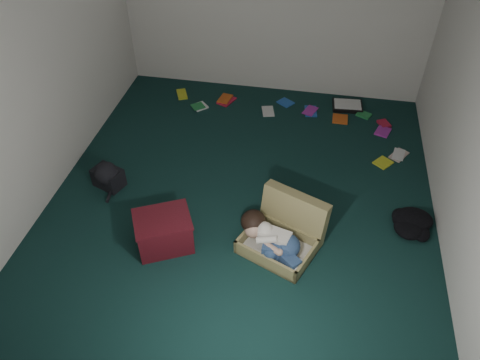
% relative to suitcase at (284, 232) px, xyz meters
% --- Properties ---
extents(floor, '(4.50, 4.50, 0.00)m').
position_rel_suitcase_xyz_m(floor, '(-0.51, 0.58, -0.15)').
color(floor, '#0F2B28').
rests_on(floor, ground).
extents(wall_front, '(4.50, 0.00, 4.50)m').
position_rel_suitcase_xyz_m(wall_front, '(-0.51, -1.67, 1.15)').
color(wall_front, silver).
rests_on(wall_front, ground).
extents(wall_left, '(0.00, 4.50, 4.50)m').
position_rel_suitcase_xyz_m(wall_left, '(-2.51, 0.58, 1.15)').
color(wall_left, silver).
rests_on(wall_left, ground).
extents(wall_right, '(0.00, 4.50, 4.50)m').
position_rel_suitcase_xyz_m(wall_right, '(1.49, 0.58, 1.15)').
color(wall_right, silver).
rests_on(wall_right, ground).
extents(suitcase, '(0.86, 0.85, 0.49)m').
position_rel_suitcase_xyz_m(suitcase, '(0.00, 0.00, 0.00)').
color(suitcase, '#988C53').
rests_on(suitcase, floor).
extents(person, '(0.64, 0.54, 0.30)m').
position_rel_suitcase_xyz_m(person, '(-0.11, -0.14, 0.04)').
color(person, white).
rests_on(person, suitcase).
extents(maroon_bin, '(0.65, 0.60, 0.36)m').
position_rel_suitcase_xyz_m(maroon_bin, '(-1.12, -0.23, 0.03)').
color(maroon_bin, '#4B0F17').
rests_on(maroon_bin, floor).
extents(backpack, '(0.48, 0.43, 0.24)m').
position_rel_suitcase_xyz_m(backpack, '(-1.98, 0.47, -0.03)').
color(backpack, black).
rests_on(backpack, floor).
extents(clothing_pile, '(0.46, 0.42, 0.12)m').
position_rel_suitcase_xyz_m(clothing_pile, '(1.19, 0.43, -0.08)').
color(clothing_pile, black).
rests_on(clothing_pile, floor).
extents(paper_tray, '(0.41, 0.32, 0.06)m').
position_rel_suitcase_xyz_m(paper_tray, '(0.57, 2.53, -0.12)').
color(paper_tray, black).
rests_on(paper_tray, floor).
extents(book_scatter, '(3.10, 1.32, 0.02)m').
position_rel_suitcase_xyz_m(book_scatter, '(0.06, 2.15, -0.14)').
color(book_scatter, '#C7CE24').
rests_on(book_scatter, floor).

